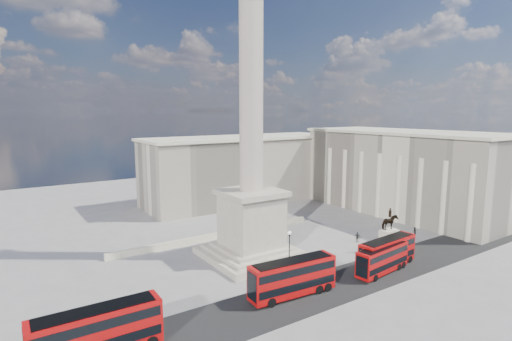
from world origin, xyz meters
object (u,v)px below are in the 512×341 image
object	(u,v)px
pedestrian_crossing	(357,237)
nelsons_column	(251,177)
red_bus_e	(98,332)
red_bus_d	(480,224)
red_bus_b	(388,252)
equestrian_statue	(389,238)
pedestrian_walking	(378,248)
red_bus_a	(293,277)
victorian_lamp	(289,247)
pedestrian_standing	(414,232)
red_bus_c	(383,259)

from	to	relation	value
pedestrian_crossing	nelsons_column	bearing A→B (deg)	33.18
red_bus_e	red_bus_d	bearing A→B (deg)	0.57
red_bus_b	red_bus_d	bearing A→B (deg)	-3.62
equestrian_statue	pedestrian_walking	xyz separation A→B (m)	(-1.54, 0.81, -1.68)
nelsons_column	red_bus_a	distance (m)	17.99
pedestrian_crossing	pedestrian_walking	bearing A→B (deg)	123.20
red_bus_e	pedestrian_walking	bearing A→B (deg)	5.84
nelsons_column	red_bus_e	xyz separation A→B (m)	(-26.21, -13.99, -10.40)
victorian_lamp	red_bus_a	bearing A→B (deg)	-124.98
nelsons_column	equestrian_statue	size ratio (longest dim) A/B	6.64
red_bus_a	victorian_lamp	world-z (taller)	victorian_lamp
red_bus_a	pedestrian_standing	xyz separation A→B (m)	(34.03, 6.46, -1.63)
red_bus_c	pedestrian_walking	bearing A→B (deg)	37.05
red_bus_c	pedestrian_crossing	world-z (taller)	red_bus_c
equestrian_statue	pedestrian_crossing	world-z (taller)	equestrian_statue
victorian_lamp	pedestrian_standing	size ratio (longest dim) A/B	3.52
victorian_lamp	pedestrian_standing	xyz separation A→B (m)	(29.35, -0.24, -2.63)
red_bus_a	victorian_lamp	bearing A→B (deg)	59.15
red_bus_e	pedestrian_crossing	xyz separation A→B (m)	(45.59, 9.49, -1.59)
nelsons_column	pedestrian_walking	distance (m)	23.96
red_bus_b	victorian_lamp	distance (m)	14.75
red_bus_d	victorian_lamp	world-z (taller)	victorian_lamp
nelsons_column	pedestrian_crossing	distance (m)	23.22
nelsons_column	victorian_lamp	bearing A→B (deg)	-78.13
red_bus_c	pedestrian_crossing	xyz separation A→B (m)	(7.27, 11.29, -1.16)
pedestrian_standing	equestrian_statue	bearing A→B (deg)	-27.41
red_bus_a	red_bus_c	world-z (taller)	red_bus_a
equestrian_statue	pedestrian_walking	size ratio (longest dim) A/B	4.25
nelsons_column	pedestrian_standing	size ratio (longest dim) A/B	29.81
red_bus_c	victorian_lamp	distance (m)	13.37
equestrian_statue	pedestrian_standing	world-z (taller)	equestrian_statue
red_bus_d	pedestrian_crossing	xyz separation A→B (m)	(-22.05, 9.83, -1.19)
nelsons_column	pedestrian_standing	distance (m)	34.14
pedestrian_walking	pedestrian_crossing	xyz separation A→B (m)	(1.31, 5.63, 0.05)
red_bus_d	red_bus_a	bearing A→B (deg)	-172.48
red_bus_a	red_bus_d	bearing A→B (deg)	4.13
victorian_lamp	red_bus_d	bearing A→B (deg)	-9.55
victorian_lamp	red_bus_c	bearing A→B (deg)	-37.88
red_bus_c	pedestrian_standing	xyz separation A→B (m)	(18.85, 7.93, -1.26)
red_bus_c	pedestrian_walking	distance (m)	8.31
red_bus_c	red_bus_d	xyz separation A→B (m)	(29.32, 1.47, 0.03)
nelsons_column	pedestrian_standing	xyz separation A→B (m)	(30.95, -7.86, -12.08)
victorian_lamp	pedestrian_standing	distance (m)	29.46
red_bus_c	red_bus_d	bearing A→B (deg)	-3.58
pedestrian_standing	red_bus_e	bearing A→B (deg)	-36.46
pedestrian_standing	pedestrian_crossing	bearing A→B (deg)	-58.79
nelsons_column	red_bus_b	bearing A→B (deg)	-45.60
red_bus_d	equestrian_statue	size ratio (longest dim) A/B	1.36
victorian_lamp	pedestrian_crossing	distance (m)	18.22
nelsons_column	red_bus_d	world-z (taller)	nelsons_column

